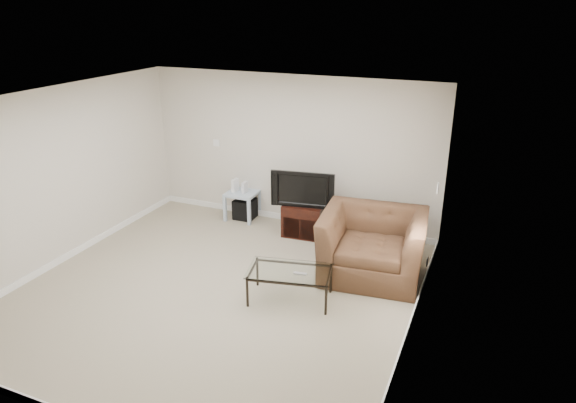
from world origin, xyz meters
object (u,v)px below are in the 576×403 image
at_px(tv_stand, 304,220).
at_px(subwoofer, 245,209).
at_px(television, 304,188).
at_px(recliner, 373,235).
at_px(side_table, 243,205).
at_px(coffee_table, 290,285).

distance_m(tv_stand, subwoofer, 1.23).
relative_size(television, recliner, 0.67).
height_order(side_table, recliner, recliner).
distance_m(television, recliner, 1.58).
relative_size(television, coffee_table, 0.89).
bearing_deg(television, recliner, -40.72).
distance_m(television, coffee_table, 2.03).
relative_size(subwoofer, coffee_table, 0.33).
distance_m(television, side_table, 1.39).
distance_m(side_table, recliner, 2.81).
bearing_deg(television, subwoofer, 157.99).
distance_m(subwoofer, coffee_table, 2.76).
bearing_deg(television, side_table, 159.24).
bearing_deg(side_table, tv_stand, -10.58).
xyz_separation_m(side_table, coffee_table, (1.77, -2.11, -0.04)).
bearing_deg(side_table, television, -11.75).
xyz_separation_m(tv_stand, recliner, (1.33, -0.85, 0.34)).
height_order(side_table, subwoofer, side_table).
bearing_deg(recliner, side_table, 151.23).
height_order(television, coffee_table, television).
bearing_deg(recliner, subwoofer, 150.58).
bearing_deg(side_table, subwoofer, 35.34).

